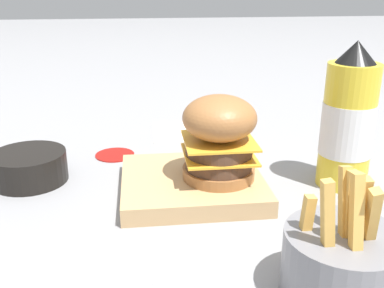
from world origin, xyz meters
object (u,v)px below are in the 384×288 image
Objects in this scene: fries_basket at (342,263)px; ketchup_bottle at (348,123)px; side_bowl at (30,165)px; burger at (219,137)px; spoon at (157,287)px; serving_board at (192,183)px.

ketchup_bottle is at bearing -114.62° from fries_basket.
fries_basket is 0.49m from side_bowl.
ketchup_bottle reaches higher than burger.
side_bowl is 0.81× the size of spoon.
ketchup_bottle is at bearing 37.30° from spoon.
fries_basket reaches higher than serving_board.
spoon is at bearing 64.86° from burger.
burger reaches higher than spoon.
burger is at bearing 2.51° from ketchup_bottle.
ketchup_bottle is 0.49m from side_bowl.
ketchup_bottle is 1.54× the size of fries_basket.
ketchup_bottle reaches higher than fries_basket.
burger is 0.30m from side_bowl.
ketchup_bottle is 0.38m from spoon.
serving_board is 0.26m from side_bowl.
burger is at bearing 164.23° from side_bowl.
ketchup_bottle is 1.91× the size of side_bowl.
fries_basket is (-0.12, 0.25, 0.03)m from serving_board.
spoon is at bearing 37.09° from ketchup_bottle.
fries_basket is at bearing 138.66° from side_bowl.
spoon is (0.18, -0.03, -0.03)m from fries_basket.
serving_board is 0.25m from ketchup_bottle.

